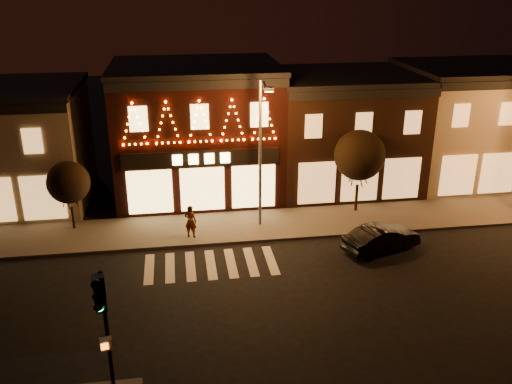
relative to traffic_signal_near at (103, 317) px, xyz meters
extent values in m
plane|color=black|center=(3.83, 5.43, -3.73)|extent=(120.00, 120.00, 0.00)
cube|color=#47423D|center=(5.83, 13.43, -3.66)|extent=(44.00, 4.00, 0.15)
cube|color=black|center=(3.83, 19.43, 0.27)|extent=(10.00, 8.00, 8.00)
cube|color=black|center=(3.83, 19.43, 4.42)|extent=(10.20, 8.20, 0.30)
cube|color=black|center=(3.83, 15.38, 4.02)|extent=(10.00, 0.25, 0.50)
cube|color=black|center=(3.83, 15.33, -0.13)|extent=(9.00, 0.15, 0.90)
cube|color=#FFD87F|center=(3.83, 15.23, -0.13)|extent=(3.40, 0.08, 0.60)
cube|color=black|center=(13.33, 19.43, -0.13)|extent=(9.00, 8.00, 7.20)
cube|color=black|center=(13.33, 19.43, 3.62)|extent=(9.20, 8.20, 0.30)
cube|color=black|center=(13.33, 15.38, 3.22)|extent=(9.00, 0.25, 0.50)
cube|color=#746852|center=(22.33, 19.43, 0.02)|extent=(9.00, 8.00, 7.50)
cube|color=black|center=(22.33, 19.43, 3.92)|extent=(9.20, 8.20, 0.30)
cylinder|color=black|center=(0.03, 0.16, -1.04)|extent=(0.13, 0.13, 5.08)
cube|color=black|center=(-0.02, -0.08, 0.89)|extent=(0.41, 0.39, 1.16)
cylinder|color=#19FF72|center=(-0.05, -0.25, 0.50)|extent=(0.25, 0.11, 0.24)
cube|color=beige|center=(-0.01, -0.06, -0.93)|extent=(0.39, 0.31, 0.38)
cylinder|color=#59595E|center=(6.92, 13.46, 0.48)|extent=(0.16, 0.16, 8.13)
cylinder|color=#59595E|center=(7.01, 12.65, 4.45)|extent=(0.27, 1.63, 0.10)
cube|color=#59595E|center=(7.09, 11.84, 4.40)|extent=(0.53, 0.34, 0.18)
cube|color=orange|center=(7.09, 11.84, 4.29)|extent=(0.41, 0.24, 0.05)
cylinder|color=black|center=(-3.42, 14.48, -2.95)|extent=(0.14, 0.14, 1.27)
sphere|color=black|center=(-3.42, 14.48, -0.87)|extent=(2.31, 2.31, 2.31)
cylinder|color=black|center=(12.90, 14.53, -2.77)|extent=(0.18, 0.18, 1.61)
sphere|color=black|center=(12.90, 14.53, -0.12)|extent=(2.95, 2.95, 2.95)
imported|color=black|center=(12.65, 9.63, -3.05)|extent=(4.40, 2.75, 1.37)
imported|color=gray|center=(3.00, 12.37, -2.67)|extent=(0.78, 0.66, 1.82)
camera|label=1|loc=(2.46, -14.61, 9.67)|focal=38.75mm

